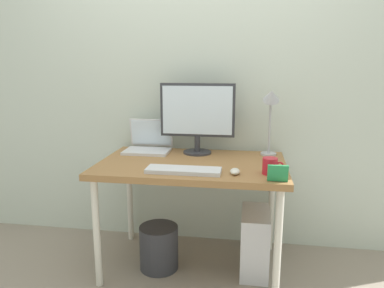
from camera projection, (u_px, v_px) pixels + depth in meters
ground_plane at (192, 265)px, 2.50m from camera, size 6.00×6.00×0.00m
back_wall at (201, 73)px, 2.65m from camera, size 4.40×0.04×2.60m
desk at (192, 172)px, 2.36m from camera, size 1.20×0.75×0.74m
monitor at (197, 114)px, 2.52m from camera, size 0.52×0.20×0.50m
laptop at (149, 143)px, 2.64m from camera, size 0.32×0.26×0.23m
desk_lamp at (271, 106)px, 2.43m from camera, size 0.11×0.16×0.48m
keyboard at (184, 170)px, 2.12m from camera, size 0.44×0.14×0.02m
mouse at (235, 171)px, 2.08m from camera, size 0.06×0.09×0.03m
coffee_mug at (270, 166)px, 2.07m from camera, size 0.12×0.09×0.10m
photo_frame at (278, 173)px, 1.94m from camera, size 0.11×0.03×0.09m
computer_tower at (255, 242)px, 2.39m from camera, size 0.18×0.36×0.42m
wastebasket at (159, 247)px, 2.44m from camera, size 0.26×0.26×0.30m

